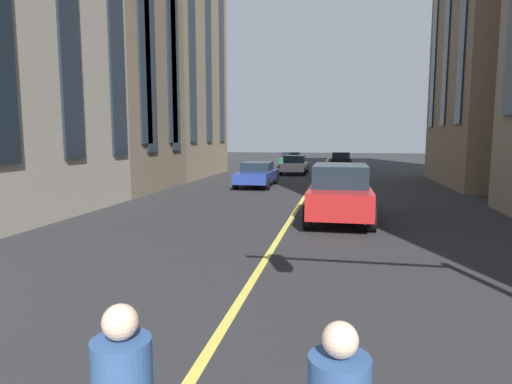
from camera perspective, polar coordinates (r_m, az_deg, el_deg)
name	(u,v)px	position (r m, az deg, el deg)	size (l,w,h in m)	color
lane_centre_line	(302,201)	(19.35, 6.02, -1.12)	(80.00, 0.16, 0.01)	#D8C64C
car_black_mid	(341,159)	(42.14, 11.00, 4.21)	(4.40, 1.95, 1.37)	black
car_white_far	(295,165)	(33.27, 5.05, 3.56)	(3.90, 1.89, 1.40)	silver
car_red_oncoming	(340,192)	(14.76, 10.88, 0.00)	(4.70, 2.14, 1.88)	#B21E1E
car_blue_parked_a	(257,174)	(24.63, 0.11, 2.33)	(4.40, 1.95, 1.37)	navy
car_green_trailing	(291,159)	(41.30, 4.62, 4.26)	(4.40, 1.95, 1.37)	#1E6038
building_left_near	(102,42)	(30.96, -19.43, 18.00)	(16.91, 12.04, 17.61)	gray
building_left_far	(27,30)	(21.92, -27.67, 18.18)	(16.01, 8.14, 14.52)	#A89E8E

